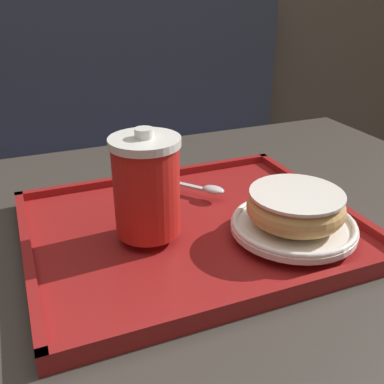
{
  "coord_description": "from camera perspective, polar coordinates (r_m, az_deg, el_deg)",
  "views": [
    {
      "loc": [
        -0.21,
        -0.51,
        1.03
      ],
      "look_at": [
        -0.01,
        -0.01,
        0.77
      ],
      "focal_mm": 42.0,
      "sensor_mm": 36.0,
      "label": 1
    }
  ],
  "objects": [
    {
      "name": "spoon",
      "position": [
        0.7,
        0.68,
        0.67
      ],
      "size": [
        0.12,
        0.14,
        0.01
      ],
      "rotation": [
        0.0,
        0.0,
        5.4
      ],
      "color": "silver",
      "rests_on": "serving_tray"
    },
    {
      "name": "coffee_cup_front",
      "position": [
        0.56,
        -5.79,
        0.82
      ],
      "size": [
        0.09,
        0.09,
        0.14
      ],
      "color": "red",
      "rests_on": "serving_tray"
    },
    {
      "name": "serving_tray",
      "position": [
        0.62,
        -0.0,
        -4.7
      ],
      "size": [
        0.44,
        0.36,
        0.02
      ],
      "color": "maroon",
      "rests_on": "cafe_table"
    },
    {
      "name": "plate_with_chocolate_donut",
      "position": [
        0.6,
        12.76,
        -4.1
      ],
      "size": [
        0.16,
        0.16,
        0.01
      ],
      "color": "white",
      "rests_on": "serving_tray"
    },
    {
      "name": "donut_chocolate_glazed",
      "position": [
        0.59,
        13.02,
        -1.78
      ],
      "size": [
        0.13,
        0.13,
        0.04
      ],
      "color": "tan",
      "rests_on": "plate_with_chocolate_donut"
    },
    {
      "name": "booth_bench",
      "position": [
        1.59,
        -8.11,
        -1.46
      ],
      "size": [
        1.24,
        0.44,
        1.0
      ],
      "color": "#33384C",
      "rests_on": "ground_plane"
    },
    {
      "name": "cafe_table",
      "position": [
        0.73,
        0.25,
        -14.83
      ],
      "size": [
        1.06,
        0.78,
        0.71
      ],
      "color": "#38332D",
      "rests_on": "ground_plane"
    }
  ]
}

